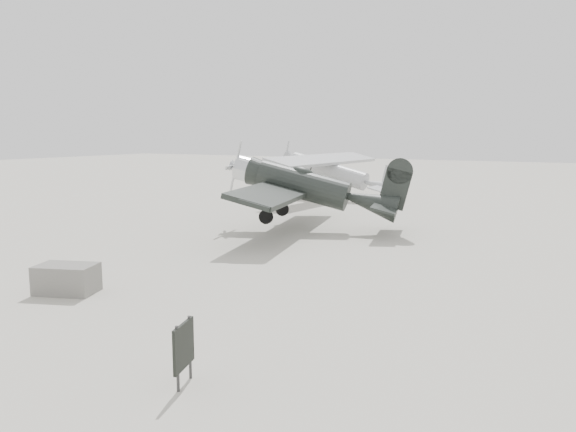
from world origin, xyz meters
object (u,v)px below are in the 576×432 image
Objects in this scene: equipment_block at (67,279)px; sign_board at (184,347)px; highwing_monoplane at (333,168)px; lowwing_monoplane at (311,188)px.

sign_board is (6.68, -3.05, 0.31)m from equipment_block.
highwing_monoplane is at bearing 96.15° from equipment_block.
highwing_monoplane is 24.53m from equipment_block.
equipment_block is at bearing -79.35° from highwing_monoplane.
highwing_monoplane reaches higher than sign_board.
lowwing_monoplane is 12.82m from equipment_block.
highwing_monoplane is at bearing 96.74° from lowwing_monoplane.
lowwing_monoplane reaches higher than sign_board.
equipment_block is 1.36× the size of sign_board.
highwing_monoplane is 10.07× the size of sign_board.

